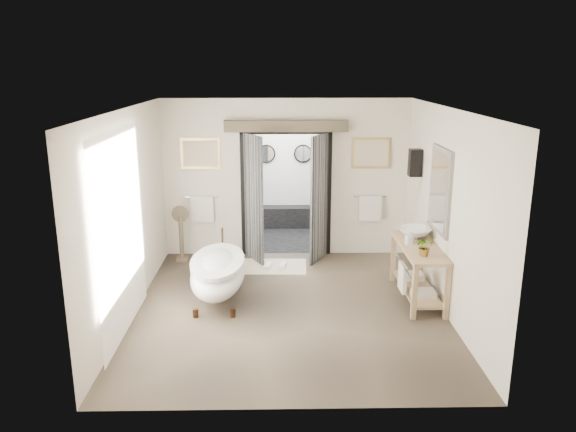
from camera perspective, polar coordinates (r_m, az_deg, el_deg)
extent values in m
plane|color=brown|center=(8.38, 0.08, -9.36)|extent=(5.00, 5.00, 0.00)
cube|color=beige|center=(5.51, 0.61, -6.44)|extent=(4.50, 0.02, 2.90)
cube|color=beige|center=(8.16, -15.92, 0.17)|extent=(0.02, 5.00, 2.90)
cube|color=beige|center=(8.25, 15.91, 0.33)|extent=(0.02, 5.00, 2.90)
cube|color=beige|center=(10.41, -8.64, 3.76)|extent=(1.45, 0.02, 2.90)
cube|color=beige|center=(10.46, 8.20, 3.83)|extent=(1.45, 0.02, 2.90)
cube|color=beige|center=(10.16, -0.20, 10.21)|extent=(1.60, 0.02, 0.60)
cube|color=white|center=(7.65, 0.09, 10.82)|extent=(4.50, 5.00, 0.02)
cube|color=white|center=(7.62, -16.61, -1.72)|extent=(0.02, 2.20, 2.70)
cube|color=gray|center=(8.50, 15.22, 2.55)|extent=(0.05, 0.95, 1.25)
cube|color=silver|center=(8.49, 15.03, 2.55)|extent=(0.01, 0.80, 1.10)
cube|color=black|center=(9.58, 12.79, 5.31)|extent=(0.20, 0.20, 0.45)
sphere|color=#FFCC8C|center=(9.58, 12.79, 5.31)|extent=(0.10, 0.10, 0.10)
cube|color=black|center=(11.65, -0.27, -2.18)|extent=(2.20, 2.00, 0.01)
cube|color=white|center=(11.17, -0.28, 10.14)|extent=(2.20, 2.00, 0.02)
cube|color=white|center=(12.33, -0.34, 4.75)|extent=(2.20, 0.02, 2.50)
cube|color=white|center=(11.38, -5.83, 3.80)|extent=(0.02, 2.00, 2.50)
cube|color=white|center=(11.41, 5.27, 3.84)|extent=(0.02, 2.00, 2.50)
cube|color=black|center=(12.38, -0.32, -0.07)|extent=(2.00, 0.35, 0.45)
cylinder|color=silver|center=(12.24, -2.23, 6.33)|extent=(0.40, 0.03, 0.40)
cylinder|color=silver|center=(12.25, 1.54, 6.34)|extent=(0.40, 0.03, 0.40)
cube|color=black|center=(10.41, -4.61, 2.19)|extent=(0.07, 0.10, 2.30)
cube|color=black|center=(10.43, 4.20, 2.22)|extent=(0.07, 0.10, 2.30)
cube|color=black|center=(10.19, -0.20, 8.52)|extent=(1.67, 0.10, 0.07)
cube|color=black|center=(10.06, -3.59, 1.75)|extent=(0.39, 0.73, 2.30)
cube|color=black|center=(10.07, 3.25, 1.78)|extent=(0.39, 0.73, 2.30)
cube|color=brown|center=(10.08, -0.19, 9.14)|extent=(2.20, 0.20, 0.20)
cube|color=tan|center=(10.32, -8.89, 6.29)|extent=(0.72, 0.03, 0.57)
cube|color=beige|center=(10.30, -8.90, 6.28)|extent=(0.62, 0.01, 0.47)
cube|color=tan|center=(10.36, 8.46, 6.35)|extent=(0.72, 0.03, 0.57)
cube|color=beige|center=(10.35, 8.47, 6.34)|extent=(0.62, 0.01, 0.47)
cylinder|color=silver|center=(10.43, -8.74, 1.92)|extent=(0.60, 0.02, 0.02)
cube|color=silver|center=(10.46, -8.71, 0.72)|extent=(0.42, 0.08, 0.48)
cylinder|color=silver|center=(10.47, 8.32, 1.99)|extent=(0.60, 0.02, 0.02)
cube|color=silver|center=(10.51, 8.29, 0.80)|extent=(0.42, 0.08, 0.48)
cylinder|color=#3A2416|center=(8.19, -9.37, -9.70)|extent=(0.08, 0.08, 0.13)
cylinder|color=#3A2416|center=(8.13, -5.63, -9.75)|extent=(0.08, 0.08, 0.13)
cylinder|color=#3A2416|center=(9.35, -8.29, -6.44)|extent=(0.08, 0.08, 0.13)
cylinder|color=#3A2416|center=(9.29, -5.03, -6.46)|extent=(0.08, 0.08, 0.13)
ellipsoid|color=white|center=(8.60, -7.13, -5.85)|extent=(0.80, 1.80, 0.57)
cylinder|color=#3A2416|center=(9.26, -6.69, -2.00)|extent=(0.03, 0.03, 0.23)
cube|color=tan|center=(8.07, 12.73, -7.47)|extent=(0.07, 0.07, 0.85)
cube|color=tan|center=(8.19, 15.88, -7.34)|extent=(0.07, 0.07, 0.85)
cube|color=tan|center=(9.42, 10.65, -4.03)|extent=(0.07, 0.07, 0.85)
cube|color=tan|center=(9.52, 13.36, -3.97)|extent=(0.07, 0.07, 0.85)
cube|color=tan|center=(8.66, 13.23, -3.10)|extent=(0.55, 1.60, 0.05)
cube|color=tan|center=(8.89, 12.97, -7.17)|extent=(0.45, 1.50, 0.03)
cylinder|color=silver|center=(8.67, 11.41, -4.54)|extent=(0.02, 1.40, 0.02)
cube|color=silver|center=(8.60, 11.55, -6.13)|extent=(0.06, 0.34, 0.42)
cube|color=silver|center=(8.55, 13.55, -7.65)|extent=(0.35, 0.25, 0.10)
cube|color=silver|center=(9.18, 12.48, -5.97)|extent=(0.35, 0.25, 0.10)
cube|color=brown|center=(10.48, -10.67, -4.28)|extent=(0.20, 0.20, 0.07)
cylinder|color=brown|center=(10.35, -10.78, -2.11)|extent=(0.08, 0.08, 0.77)
cylinder|color=silver|center=(10.25, -10.88, 0.24)|extent=(0.27, 0.02, 0.27)
cylinder|color=brown|center=(10.24, -10.90, 0.22)|extent=(0.31, 0.01, 0.31)
cube|color=beige|center=(10.00, -1.61, -5.15)|extent=(1.23, 0.84, 0.01)
cube|color=white|center=(9.96, -2.03, -5.03)|extent=(0.16, 0.29, 0.05)
cube|color=white|center=(9.96, -0.54, -5.02)|extent=(0.16, 0.29, 0.05)
imported|color=white|center=(8.94, 12.75, -1.72)|extent=(0.56, 0.56, 0.18)
imported|color=gray|center=(8.17, 13.73, -3.03)|extent=(0.26, 0.23, 0.28)
imported|color=gray|center=(8.64, 12.20, -2.17)|extent=(0.11, 0.12, 0.21)
imported|color=gray|center=(9.29, 11.96, -1.05)|extent=(0.15, 0.15, 0.18)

